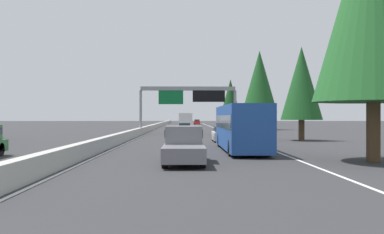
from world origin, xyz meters
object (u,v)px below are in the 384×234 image
conifer_right_near (301,83)px  conifer_right_far (230,98)px  sedan_near_center (185,129)px  sedan_distant_b (222,134)px  pickup_mid_center (184,145)px  sign_gantry_overhead (189,96)px  bus_near_right (241,126)px  sedan_mid_left (197,122)px  conifer_right_mid (259,82)px  box_truck_mid_right (186,121)px

conifer_right_near → conifer_right_far: 57.05m
sedan_near_center → sedan_distant_b: size_ratio=1.00×
pickup_mid_center → sedan_distant_b: size_ratio=1.27×
sign_gantry_overhead → conifer_right_near: (-14.03, -10.85, 0.63)m
pickup_mid_center → bus_near_right: 8.52m
conifer_right_near → pickup_mid_center: bearing=150.2°
sedan_mid_left → conifer_right_far: (-29.01, -6.92, 5.95)m
pickup_mid_center → conifer_right_near: size_ratio=0.61×
conifer_right_mid → conifer_right_far: conifer_right_mid is taller
sedan_distant_b → conifer_right_near: size_ratio=0.48×
sign_gantry_overhead → sedan_near_center: size_ratio=2.88×
conifer_right_near → sedan_distant_b: bearing=102.1°
pickup_mid_center → bus_near_right: bearing=-27.2°
sign_gantry_overhead → sedan_mid_left: size_ratio=2.88×
sedan_near_center → conifer_right_far: 41.24m
pickup_mid_center → conifer_right_mid: size_ratio=0.40×
sedan_mid_left → sedan_distant_b: (-87.74, 0.15, 0.00)m
sedan_mid_left → sign_gantry_overhead: bearing=177.5°
bus_near_right → box_truck_mid_right: bus_near_right is taller
conifer_right_mid → sedan_distant_b: bearing=164.8°
bus_near_right → conifer_right_near: conifer_right_near is taller
conifer_right_near → conifer_right_far: bearing=0.8°
sign_gantry_overhead → sedan_mid_left: (72.01, -3.08, -4.29)m
sedan_near_center → conifer_right_near: size_ratio=0.48×
sedan_near_center → sedan_distant_b: (-19.32, -3.54, 0.00)m
conifer_right_mid → conifer_right_near: bearing=176.8°
sign_gantry_overhead → sedan_distant_b: sign_gantry_overhead is taller
conifer_right_near → sign_gantry_overhead: bearing=37.7°
conifer_right_near → conifer_right_far: size_ratio=0.85×
conifer_right_mid → sedan_mid_left: bearing=10.7°
pickup_mid_center → conifer_right_near: (20.12, -11.52, 4.69)m
sedan_near_center → box_truck_mid_right: 19.30m
sedan_mid_left → conifer_right_mid: bearing=-169.3°
pickup_mid_center → sedan_near_center: bearing=-0.1°
conifer_right_mid → conifer_right_far: (22.29, 2.81, -1.98)m
conifer_right_near → conifer_right_mid: 34.93m
bus_near_right → box_truck_mid_right: size_ratio=1.35×
sedan_distant_b → conifer_right_mid: conifer_right_mid is taller
conifer_right_far → box_truck_mid_right: bearing=152.6°
pickup_mid_center → conifer_right_far: (77.16, -10.67, 5.72)m
sign_gantry_overhead → sedan_near_center: sign_gantry_overhead is taller
sign_gantry_overhead → pickup_mid_center: (-34.15, 0.67, -4.06)m
conifer_right_near → conifer_right_mid: (34.74, -1.96, 3.01)m
sign_gantry_overhead → sedan_mid_left: sign_gantry_overhead is taller
sign_gantry_overhead → conifer_right_far: 44.18m
bus_near_right → sedan_near_center: bus_near_right is taller
box_truck_mid_right → conifer_right_far: size_ratio=0.78×
sign_gantry_overhead → sedan_near_center: bearing=9.7°
sedan_distant_b → conifer_right_near: bearing=-77.9°
sedan_near_center → box_truck_mid_right: (19.28, -0.19, 0.93)m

